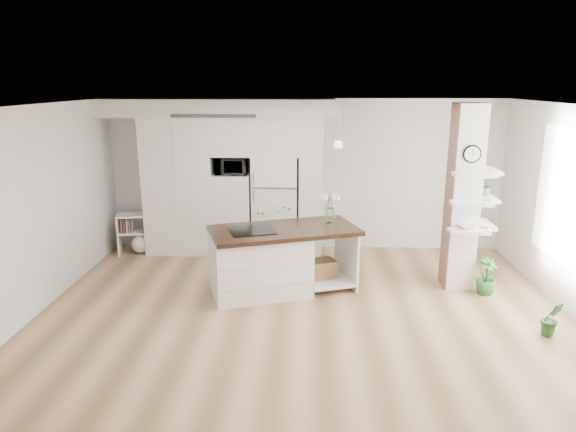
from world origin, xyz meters
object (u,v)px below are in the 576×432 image
Objects in this scene: refrigerator at (275,204)px; kitchen_island at (268,260)px; floor_plant_a at (551,318)px; bookshelf at (138,236)px.

kitchen_island is at bearing -89.65° from refrigerator.
refrigerator is 3.91× the size of floor_plant_a.
kitchen_island reaches higher than floor_plant_a.
bookshelf is at bearing 154.45° from floor_plant_a.
floor_plant_a is at bearing -40.71° from refrigerator.
floor_plant_a is (3.51, -1.22, -0.27)m from kitchen_island.
kitchen_island is at bearing 160.92° from floor_plant_a.
refrigerator is 2.52m from bookshelf.
bookshelf is (-2.46, 1.64, -0.18)m from kitchen_island.
kitchen_island is 5.14× the size of floor_plant_a.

